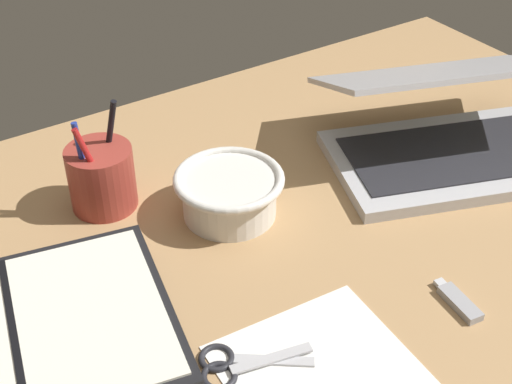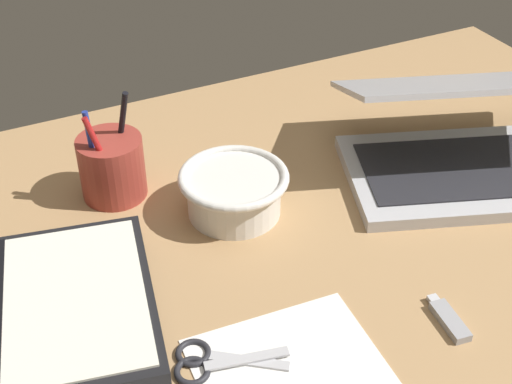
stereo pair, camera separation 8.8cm
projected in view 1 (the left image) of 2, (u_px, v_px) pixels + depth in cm
name	position (u px, v px, depth cm)	size (l,w,h in cm)	color
desk_top	(294.00, 283.00, 86.69)	(140.00, 100.00, 2.00)	tan
laptop	(446.00, 129.00, 104.78)	(41.56, 37.21, 15.99)	#B7B7BC
bowl	(227.00, 193.00, 94.05)	(14.70, 14.70, 6.27)	silver
pen_cup	(102.00, 177.00, 95.16)	(8.93, 8.93, 15.38)	#9E382D
planner	(18.00, 348.00, 74.09)	(36.87, 31.33, 4.83)	black
scissors	(231.00, 365.00, 74.79)	(12.26, 8.58, 0.80)	#B7B7BC
usb_drive	(459.00, 302.00, 82.04)	(2.72, 7.34, 1.00)	#99999E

